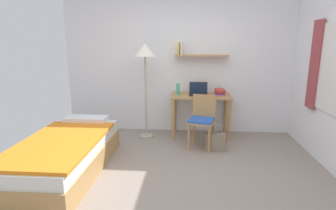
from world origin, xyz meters
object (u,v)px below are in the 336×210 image
(bed, at_px, (66,155))
(desk, at_px, (201,103))
(laptop, at_px, (198,92))
(water_bottle, at_px, (178,89))
(desk_chair, at_px, (202,119))
(book_stack, at_px, (220,92))
(standing_lamp, at_px, (145,56))
(handbag, at_px, (215,141))

(bed, relative_size, desk, 1.90)
(bed, bearing_deg, laptop, 41.33)
(desk, height_order, water_bottle, water_bottle)
(desk_chair, height_order, book_stack, book_stack)
(standing_lamp, height_order, water_bottle, standing_lamp)
(desk, relative_size, desk_chair, 1.25)
(laptop, xyz_separation_m, handbag, (0.26, -0.68, -0.67))
(water_bottle, height_order, handbag, water_bottle)
(desk, relative_size, standing_lamp, 0.63)
(desk, height_order, handbag, desk)
(desk_chair, relative_size, handbag, 1.94)
(desk_chair, xyz_separation_m, handbag, (0.21, -0.16, -0.32))
(bed, relative_size, water_bottle, 9.88)
(desk, relative_size, book_stack, 4.21)
(laptop, bearing_deg, bed, -138.67)
(desk_chair, relative_size, laptop, 2.57)
(desk, bearing_deg, book_stack, 7.60)
(standing_lamp, height_order, handbag, standing_lamp)
(desk, distance_m, handbag, 0.85)
(standing_lamp, height_order, laptop, standing_lamp)
(book_stack, bearing_deg, laptop, -174.78)
(desk, distance_m, book_stack, 0.39)
(desk, distance_m, desk_chair, 0.53)
(standing_lamp, bearing_deg, bed, -120.53)
(desk_chair, height_order, standing_lamp, standing_lamp)
(water_bottle, distance_m, handbag, 1.15)
(laptop, distance_m, book_stack, 0.39)
(water_bottle, bearing_deg, bed, -132.76)
(bed, xyz_separation_m, water_bottle, (1.41, 1.53, 0.63))
(laptop, relative_size, water_bottle, 1.62)
(standing_lamp, bearing_deg, desk, 6.65)
(water_bottle, bearing_deg, desk_chair, -49.44)
(bed, height_order, desk, desk)
(water_bottle, bearing_deg, handbag, -46.01)
(bed, distance_m, water_bottle, 2.17)
(book_stack, height_order, handbag, book_stack)
(standing_lamp, relative_size, water_bottle, 8.21)
(desk_chair, xyz_separation_m, standing_lamp, (-0.98, 0.40, 0.98))
(water_bottle, relative_size, book_stack, 0.81)
(desk_chair, relative_size, water_bottle, 4.16)
(desk_chair, xyz_separation_m, laptop, (-0.05, 0.52, 0.35))
(desk, xyz_separation_m, book_stack, (0.34, 0.04, 0.20))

